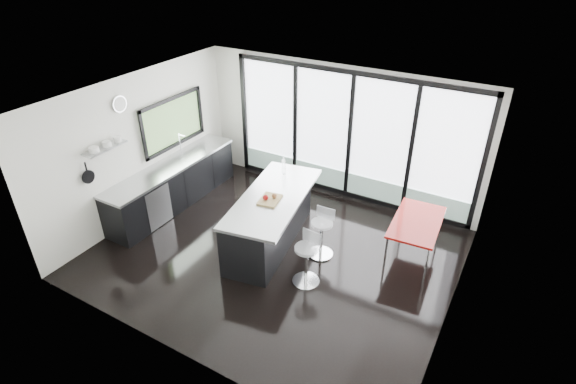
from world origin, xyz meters
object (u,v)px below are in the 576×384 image
Objects in this scene: island at (270,218)px; red_table at (414,238)px; bar_stool_near at (306,265)px; bar_stool_far at (321,239)px.

red_table is (2.39, 0.91, -0.15)m from island.
red_table reaches higher than bar_stool_near.
bar_stool_near is at bearing -30.60° from island.
bar_stool_far is at bearing 103.28° from bar_stool_near.
bar_stool_far is (-0.11, 0.76, -0.01)m from bar_stool_near.
bar_stool_far is 1.61m from red_table.
bar_stool_far is 0.52× the size of red_table.
island is 2.56m from red_table.
island is 3.64× the size of bar_stool_near.
bar_stool_near is at bearing -83.93° from bar_stool_far.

